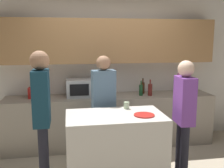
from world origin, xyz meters
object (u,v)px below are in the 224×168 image
person_left (104,100)px  bottle_2 (150,89)px  plate_on_island (144,115)px  bottle_0 (141,90)px  potted_plant (181,82)px  microwave (82,88)px  person_right (42,109)px  person_center (184,111)px  cup_0 (126,105)px  toaster (37,93)px  bottle_1 (143,88)px

person_left → bottle_2: bearing=-155.4°
plate_on_island → bottle_0: bearing=76.0°
bottle_2 → person_left: size_ratio=0.17×
potted_plant → plate_on_island: 1.79m
microwave → person_right: size_ratio=0.30×
potted_plant → person_left: (-1.51, -0.67, -0.12)m
microwave → bottle_0: size_ratio=2.00×
plate_on_island → person_center: person_center is taller
microwave → bottle_2: microwave is taller
bottle_2 → cup_0: size_ratio=3.00×
toaster → bottle_1: bottle_1 is taller
toaster → bottle_2: 1.94m
bottle_2 → plate_on_island: size_ratio=1.09×
toaster → person_left: bearing=-32.7°
person_left → person_right: bearing=31.2°
bottle_2 → bottle_0: bearing=166.6°
bottle_0 → person_right: 1.97m
person_left → bottle_0: bearing=-148.6°
plate_on_island → cup_0: (-0.15, 0.35, 0.04)m
potted_plant → person_right: (-2.35, -1.30, -0.04)m
bottle_1 → person_right: person_right is taller
cup_0 → person_right: bearing=-167.0°
bottle_2 → person_center: (0.08, -1.20, -0.05)m
cup_0 → person_right: 1.13m
cup_0 → person_center: 0.76m
person_center → potted_plant: bearing=-18.7°
toaster → bottle_2: size_ratio=0.92×
microwave → cup_0: 1.18m
potted_plant → bottle_1: bearing=175.6°
bottle_1 → plate_on_island: size_ratio=1.07×
plate_on_island → cup_0: cup_0 is taller
toaster → plate_on_island: bearing=-43.9°
bottle_1 → plate_on_island: 1.51m
microwave → person_center: size_ratio=0.33×
bottle_0 → bottle_1: (0.08, 0.16, 0.01)m
cup_0 → bottle_2: bearing=55.3°
bottle_0 → bottle_2: 0.16m
plate_on_island → toaster: bearing=136.1°
person_center → microwave: bearing=46.3°
potted_plant → person_center: (-0.55, -1.35, -0.14)m
person_left → person_right: (-0.83, -0.63, 0.08)m
person_left → plate_on_island: bearing=113.5°
microwave → potted_plant: 1.80m
potted_plant → person_right: size_ratio=0.23×
microwave → toaster: (-0.76, 0.00, -0.06)m
bottle_2 → person_right: size_ratio=0.16×
cup_0 → person_right: (-1.10, -0.25, 0.07)m
cup_0 → bottle_0: bearing=63.4°
bottle_1 → cup_0: 1.23m
microwave → person_center: person_center is taller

